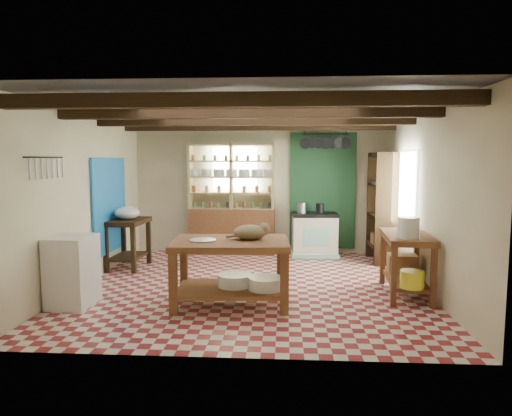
# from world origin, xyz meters

# --- Properties ---
(floor) EXTENTS (5.00, 5.00, 0.02)m
(floor) POSITION_xyz_m (0.00, 0.00, -0.01)
(floor) COLOR maroon
(floor) RESTS_ON ground
(ceiling) EXTENTS (5.00, 5.00, 0.02)m
(ceiling) POSITION_xyz_m (0.00, 0.00, 2.60)
(ceiling) COLOR #4D4D52
(ceiling) RESTS_ON wall_back
(wall_back) EXTENTS (5.00, 0.04, 2.60)m
(wall_back) POSITION_xyz_m (0.00, 2.50, 1.30)
(wall_back) COLOR beige
(wall_back) RESTS_ON floor
(wall_front) EXTENTS (5.00, 0.04, 2.60)m
(wall_front) POSITION_xyz_m (0.00, -2.50, 1.30)
(wall_front) COLOR beige
(wall_front) RESTS_ON floor
(wall_left) EXTENTS (0.04, 5.00, 2.60)m
(wall_left) POSITION_xyz_m (-2.50, 0.00, 1.30)
(wall_left) COLOR beige
(wall_left) RESTS_ON floor
(wall_right) EXTENTS (0.04, 5.00, 2.60)m
(wall_right) POSITION_xyz_m (2.50, 0.00, 1.30)
(wall_right) COLOR beige
(wall_right) RESTS_ON floor
(ceiling_beams) EXTENTS (5.00, 3.80, 0.15)m
(ceiling_beams) POSITION_xyz_m (0.00, 0.00, 2.48)
(ceiling_beams) COLOR black
(ceiling_beams) RESTS_ON ceiling
(blue_wall_patch) EXTENTS (0.04, 1.40, 1.60)m
(blue_wall_patch) POSITION_xyz_m (-2.47, 0.90, 1.10)
(blue_wall_patch) COLOR blue
(blue_wall_patch) RESTS_ON wall_left
(green_wall_patch) EXTENTS (1.30, 0.04, 2.30)m
(green_wall_patch) POSITION_xyz_m (1.25, 2.47, 1.25)
(green_wall_patch) COLOR #1D492A
(green_wall_patch) RESTS_ON wall_back
(window_back) EXTENTS (0.90, 0.02, 0.80)m
(window_back) POSITION_xyz_m (-0.50, 2.48, 1.70)
(window_back) COLOR beige
(window_back) RESTS_ON wall_back
(window_right) EXTENTS (0.02, 1.30, 1.20)m
(window_right) POSITION_xyz_m (2.48, 1.00, 1.40)
(window_right) COLOR beige
(window_right) RESTS_ON wall_right
(utensil_rail) EXTENTS (0.06, 0.90, 0.28)m
(utensil_rail) POSITION_xyz_m (-2.44, -1.20, 1.78)
(utensil_rail) COLOR black
(utensil_rail) RESTS_ON wall_left
(pot_rack) EXTENTS (0.86, 0.12, 0.36)m
(pot_rack) POSITION_xyz_m (1.25, 2.05, 2.18)
(pot_rack) COLOR black
(pot_rack) RESTS_ON ceiling
(shelving_unit) EXTENTS (1.70, 0.34, 2.20)m
(shelving_unit) POSITION_xyz_m (-0.55, 2.31, 1.10)
(shelving_unit) COLOR tan
(shelving_unit) RESTS_ON floor
(tall_rack) EXTENTS (0.40, 0.86, 2.00)m
(tall_rack) POSITION_xyz_m (2.28, 1.80, 1.00)
(tall_rack) COLOR black
(tall_rack) RESTS_ON floor
(work_table) EXTENTS (1.54, 1.08, 0.84)m
(work_table) POSITION_xyz_m (-0.19, -0.87, 0.42)
(work_table) COLOR brown
(work_table) RESTS_ON floor
(stove) EXTENTS (0.89, 0.63, 0.84)m
(stove) POSITION_xyz_m (1.08, 2.15, 0.42)
(stove) COLOR white
(stove) RESTS_ON floor
(prep_table) EXTENTS (0.62, 0.87, 0.85)m
(prep_table) POSITION_xyz_m (-2.20, 0.98, 0.43)
(prep_table) COLOR black
(prep_table) RESTS_ON floor
(white_cabinet) EXTENTS (0.52, 0.62, 0.90)m
(white_cabinet) POSITION_xyz_m (-2.22, -1.05, 0.45)
(white_cabinet) COLOR white
(white_cabinet) RESTS_ON floor
(right_counter) EXTENTS (0.69, 1.24, 0.86)m
(right_counter) POSITION_xyz_m (2.18, -0.33, 0.43)
(right_counter) COLOR brown
(right_counter) RESTS_ON floor
(cat) EXTENTS (0.49, 0.42, 0.19)m
(cat) POSITION_xyz_m (0.05, -0.81, 0.94)
(cat) COLOR #977F57
(cat) RESTS_ON work_table
(steel_tray) EXTENTS (0.35, 0.35, 0.02)m
(steel_tray) POSITION_xyz_m (-0.54, -0.95, 0.85)
(steel_tray) COLOR #9B9CA2
(steel_tray) RESTS_ON work_table
(basin_large) EXTENTS (0.48, 0.48, 0.16)m
(basin_large) POSITION_xyz_m (-0.15, -0.82, 0.30)
(basin_large) COLOR white
(basin_large) RESTS_ON work_table
(basin_small) EXTENTS (0.47, 0.47, 0.16)m
(basin_small) POSITION_xyz_m (0.26, -0.94, 0.30)
(basin_small) COLOR white
(basin_small) RESTS_ON work_table
(kettle_left) EXTENTS (0.19, 0.19, 0.20)m
(kettle_left) POSITION_xyz_m (0.83, 2.14, 0.94)
(kettle_left) COLOR #9B9CA2
(kettle_left) RESTS_ON stove
(kettle_right) EXTENTS (0.16, 0.16, 0.19)m
(kettle_right) POSITION_xyz_m (1.18, 2.16, 0.94)
(kettle_right) COLOR black
(kettle_right) RESTS_ON stove
(enamel_bowl) EXTENTS (0.45, 0.45, 0.21)m
(enamel_bowl) POSITION_xyz_m (-2.20, 0.98, 0.96)
(enamel_bowl) COLOR white
(enamel_bowl) RESTS_ON prep_table
(white_bucket) EXTENTS (0.30, 0.30, 0.27)m
(white_bucket) POSITION_xyz_m (2.10, -0.67, 0.99)
(white_bucket) COLOR white
(white_bucket) RESTS_ON right_counter
(wicker_basket) EXTENTS (0.42, 0.35, 0.28)m
(wicker_basket) POSITION_xyz_m (2.20, -0.03, 0.37)
(wicker_basket) COLOR brown
(wicker_basket) RESTS_ON right_counter
(yellow_tub) EXTENTS (0.32, 0.32, 0.22)m
(yellow_tub) POSITION_xyz_m (2.14, -0.77, 0.34)
(yellow_tub) COLOR yellow
(yellow_tub) RESTS_ON right_counter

